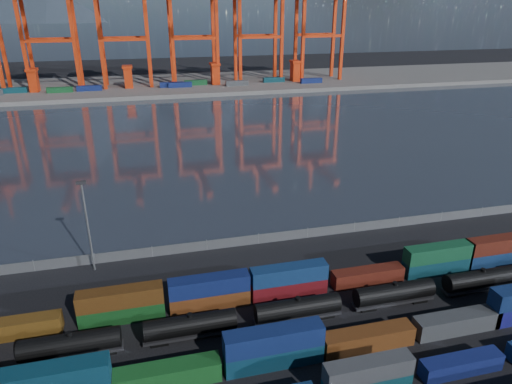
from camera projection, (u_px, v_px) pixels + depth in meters
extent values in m
plane|color=black|center=(309.00, 340.00, 62.87)|extent=(700.00, 700.00, 0.00)
plane|color=#272E39|center=(203.00, 137.00, 156.82)|extent=(700.00, 700.00, 0.00)
cube|color=#514F4C|center=(177.00, 84.00, 250.39)|extent=(700.00, 70.00, 2.00)
cube|color=#0D3B44|center=(367.00, 384.00, 54.13)|extent=(10.84, 2.20, 2.35)
cube|color=#3D3F42|center=(369.00, 369.00, 53.23)|extent=(10.84, 2.20, 2.35)
cube|color=navy|center=(461.00, 365.00, 57.02)|extent=(10.84, 2.20, 2.35)
cube|color=#0D3344|center=(51.00, 377.00, 51.26)|extent=(12.78, 2.60, 2.77)
cube|color=#15521E|center=(168.00, 375.00, 55.19)|extent=(12.78, 2.60, 2.77)
cube|color=#0D3247|center=(274.00, 356.00, 58.17)|extent=(12.78, 2.60, 2.77)
cube|color=navy|center=(274.00, 338.00, 57.10)|extent=(12.78, 2.60, 2.77)
cube|color=#5B2F12|center=(368.00, 339.00, 61.11)|extent=(12.78, 2.60, 2.77)
cube|color=#393B3E|center=(456.00, 323.00, 64.18)|extent=(12.78, 2.60, 2.77)
cube|color=#5B3B12|center=(15.00, 328.00, 63.21)|extent=(12.16, 2.47, 2.64)
cube|color=#114117|center=(122.00, 312.00, 66.42)|extent=(12.16, 2.47, 2.64)
cube|color=#4C2B0F|center=(120.00, 297.00, 65.40)|extent=(12.16, 2.47, 2.64)
cube|color=#5C2D12|center=(210.00, 299.00, 69.30)|extent=(12.16, 2.47, 2.64)
cube|color=#101D52|center=(209.00, 285.00, 68.28)|extent=(12.16, 2.47, 2.64)
cube|color=#5B0D12|center=(289.00, 288.00, 72.12)|extent=(12.16, 2.47, 2.64)
cube|color=navy|center=(289.00, 273.00, 71.11)|extent=(12.16, 2.47, 2.64)
cube|color=#541A10|center=(367.00, 276.00, 75.18)|extent=(12.16, 2.47, 2.64)
cube|color=#0C3542|center=(436.00, 266.00, 78.07)|extent=(12.16, 2.47, 2.64)
cube|color=#144D2D|center=(439.00, 252.00, 77.05)|extent=(12.16, 2.47, 2.64)
cube|color=navy|center=(495.00, 257.00, 80.70)|extent=(12.16, 2.47, 2.64)
cube|color=#541B10|center=(498.00, 244.00, 79.68)|extent=(12.16, 2.47, 2.64)
cylinder|color=black|center=(71.00, 344.00, 59.03)|extent=(12.57, 2.80, 2.80)
cylinder|color=black|center=(69.00, 334.00, 58.43)|extent=(0.77, 0.77, 0.48)
cube|color=black|center=(72.00, 353.00, 59.63)|extent=(13.05, 1.93, 0.39)
cube|color=black|center=(37.00, 361.00, 58.80)|extent=(2.42, 1.74, 0.58)
cube|color=black|center=(107.00, 350.00, 60.75)|extent=(2.42, 1.74, 0.58)
cylinder|color=black|center=(190.00, 325.00, 62.50)|extent=(12.57, 2.80, 2.80)
cylinder|color=black|center=(190.00, 315.00, 61.90)|extent=(0.77, 0.77, 0.48)
cube|color=black|center=(191.00, 334.00, 63.10)|extent=(13.05, 1.93, 0.39)
cube|color=black|center=(159.00, 341.00, 62.27)|extent=(2.42, 1.74, 0.58)
cube|color=black|center=(222.00, 331.00, 64.22)|extent=(2.42, 1.74, 0.58)
cylinder|color=black|center=(298.00, 308.00, 65.97)|extent=(12.57, 2.80, 2.80)
cylinder|color=black|center=(298.00, 299.00, 65.37)|extent=(0.77, 0.77, 0.48)
cube|color=black|center=(297.00, 316.00, 66.57)|extent=(13.05, 1.93, 0.39)
cube|color=black|center=(269.00, 323.00, 65.74)|extent=(2.42, 1.74, 0.58)
cube|color=black|center=(325.00, 314.00, 67.69)|extent=(2.42, 1.74, 0.58)
cylinder|color=black|center=(394.00, 292.00, 69.44)|extent=(12.57, 2.80, 2.80)
cylinder|color=black|center=(395.00, 284.00, 68.85)|extent=(0.77, 0.77, 0.48)
cube|color=black|center=(393.00, 301.00, 70.04)|extent=(13.05, 1.93, 0.39)
cube|color=black|center=(367.00, 307.00, 69.22)|extent=(2.42, 1.74, 0.58)
cube|color=black|center=(418.00, 299.00, 71.16)|extent=(2.42, 1.74, 0.58)
cylinder|color=black|center=(481.00, 278.00, 72.91)|extent=(12.57, 2.80, 2.80)
cylinder|color=black|center=(483.00, 270.00, 72.32)|extent=(0.77, 0.77, 0.48)
cube|color=black|center=(480.00, 287.00, 73.51)|extent=(13.05, 1.93, 0.39)
cube|color=black|center=(456.00, 292.00, 72.69)|extent=(2.42, 1.74, 0.58)
cube|color=black|center=(502.00, 285.00, 74.63)|extent=(2.42, 1.74, 0.58)
cube|color=#595B5E|center=(259.00, 239.00, 87.54)|extent=(160.00, 0.06, 2.00)
cylinder|color=slate|center=(34.00, 266.00, 78.54)|extent=(0.12, 0.12, 2.20)
cylinder|color=slate|center=(95.00, 258.00, 80.78)|extent=(0.12, 0.12, 2.20)
cylinder|color=slate|center=(152.00, 251.00, 83.02)|extent=(0.12, 0.12, 2.20)
cylinder|color=slate|center=(207.00, 245.00, 85.26)|extent=(0.12, 0.12, 2.20)
cylinder|color=slate|center=(259.00, 239.00, 87.50)|extent=(0.12, 0.12, 2.20)
cylinder|color=slate|center=(308.00, 233.00, 89.74)|extent=(0.12, 0.12, 2.20)
cylinder|color=slate|center=(354.00, 227.00, 91.98)|extent=(0.12, 0.12, 2.20)
cylinder|color=slate|center=(399.00, 222.00, 94.22)|extent=(0.12, 0.12, 2.20)
cylinder|color=slate|center=(441.00, 217.00, 96.45)|extent=(0.12, 0.12, 2.20)
cylinder|color=slate|center=(482.00, 212.00, 98.69)|extent=(0.12, 0.12, 2.20)
cylinder|color=slate|center=(88.00, 229.00, 76.33)|extent=(0.36, 0.36, 16.00)
cube|color=black|center=(81.00, 183.00, 73.12)|extent=(1.60, 0.40, 0.60)
cube|color=red|center=(2.00, 45.00, 224.14)|extent=(1.67, 1.67, 46.84)
cube|color=red|center=(23.00, 47.00, 215.67)|extent=(1.67, 1.67, 46.84)
cube|color=red|center=(29.00, 44.00, 226.84)|extent=(1.67, 1.67, 46.84)
cube|color=red|center=(74.00, 46.00, 220.79)|extent=(1.67, 1.67, 46.84)
cube|color=red|center=(77.00, 43.00, 231.97)|extent=(1.67, 1.67, 46.84)
cube|color=red|center=(48.00, 41.00, 217.33)|extent=(22.90, 1.46, 1.46)
cube|color=red|center=(52.00, 39.00, 228.50)|extent=(22.90, 1.46, 1.46)
cube|color=red|center=(101.00, 45.00, 223.50)|extent=(1.67, 1.67, 46.84)
cube|color=red|center=(102.00, 43.00, 234.68)|extent=(1.67, 1.67, 46.84)
cube|color=red|center=(148.00, 44.00, 228.63)|extent=(1.67, 1.67, 46.84)
cube|color=red|center=(148.00, 42.00, 239.81)|extent=(1.67, 1.67, 46.84)
cube|color=red|center=(124.00, 40.00, 225.16)|extent=(22.90, 1.46, 1.46)
cube|color=red|center=(125.00, 38.00, 236.34)|extent=(22.90, 1.46, 1.46)
cube|color=red|center=(173.00, 44.00, 231.34)|extent=(1.67, 1.67, 46.84)
cube|color=red|center=(171.00, 42.00, 242.52)|extent=(1.67, 1.67, 46.84)
cube|color=red|center=(217.00, 43.00, 236.47)|extent=(1.67, 1.67, 46.84)
cube|color=red|center=(213.00, 41.00, 247.65)|extent=(1.67, 1.67, 46.84)
cube|color=red|center=(195.00, 38.00, 233.00)|extent=(22.90, 1.46, 1.46)
cube|color=red|center=(192.00, 37.00, 244.18)|extent=(22.90, 1.46, 1.46)
cube|color=red|center=(240.00, 42.00, 239.18)|extent=(1.67, 1.67, 46.84)
cube|color=red|center=(235.00, 40.00, 250.36)|extent=(1.67, 1.67, 46.84)
cube|color=red|center=(282.00, 41.00, 244.31)|extent=(1.67, 1.67, 46.84)
cube|color=red|center=(275.00, 40.00, 255.48)|extent=(1.67, 1.67, 46.84)
cube|color=red|center=(261.00, 37.00, 240.84)|extent=(22.90, 1.46, 1.46)
cube|color=red|center=(255.00, 35.00, 252.02)|extent=(22.90, 1.46, 1.46)
cube|color=red|center=(303.00, 41.00, 247.02)|extent=(1.67, 1.67, 46.84)
cube|color=red|center=(296.00, 39.00, 258.19)|extent=(1.67, 1.67, 46.84)
cube|color=red|center=(342.00, 40.00, 252.14)|extent=(1.67, 1.67, 46.84)
cube|color=red|center=(333.00, 38.00, 263.32)|extent=(1.67, 1.67, 46.84)
cube|color=red|center=(323.00, 36.00, 248.67)|extent=(22.90, 1.46, 1.46)
cube|color=red|center=(315.00, 34.00, 259.85)|extent=(22.90, 1.46, 1.46)
cube|color=navy|center=(180.00, 85.00, 235.94)|extent=(12.00, 2.44, 2.60)
cube|color=navy|center=(311.00, 81.00, 248.41)|extent=(12.00, 2.44, 2.60)
cube|color=navy|center=(172.00, 85.00, 236.23)|extent=(12.00, 2.44, 2.60)
cube|color=#0C3842|center=(14.00, 90.00, 221.44)|extent=(12.00, 2.44, 2.60)
cube|color=#3F4244|center=(237.00, 83.00, 240.82)|extent=(12.00, 2.44, 2.60)
cube|color=#144C23|center=(60.00, 90.00, 222.43)|extent=(12.00, 2.44, 2.60)
cube|color=navy|center=(89.00, 88.00, 226.66)|extent=(12.00, 2.44, 2.60)
cube|color=#144C23|center=(196.00, 83.00, 242.18)|extent=(12.00, 2.44, 2.60)
cube|color=#0C3842|center=(274.00, 80.00, 251.24)|extent=(12.00, 2.44, 2.60)
cube|color=red|center=(34.00, 81.00, 223.45)|extent=(4.00, 6.00, 10.00)
cube|color=red|center=(32.00, 70.00, 221.33)|extent=(5.00, 7.00, 1.20)
cube|color=red|center=(128.00, 78.00, 233.53)|extent=(4.00, 6.00, 10.00)
cube|color=red|center=(127.00, 67.00, 231.40)|extent=(5.00, 7.00, 1.20)
cube|color=red|center=(215.00, 75.00, 243.60)|extent=(4.00, 6.00, 10.00)
cube|color=red|center=(215.00, 64.00, 241.48)|extent=(5.00, 7.00, 1.20)
cube|color=red|center=(295.00, 72.00, 253.68)|extent=(4.00, 6.00, 10.00)
cube|color=red|center=(295.00, 62.00, 251.55)|extent=(5.00, 7.00, 1.20)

